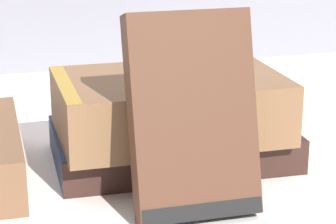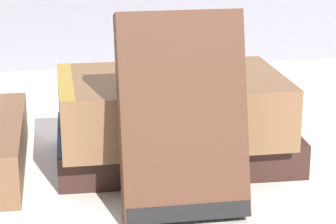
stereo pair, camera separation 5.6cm
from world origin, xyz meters
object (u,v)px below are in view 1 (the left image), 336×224
Objects in this scene: book_leaning_front at (193,122)px; pocket_watch at (212,70)px; book_flat_bottom at (166,144)px; book_flat_top at (164,106)px.

book_leaning_front reaches higher than pocket_watch.
book_flat_bottom is at bearing 85.38° from book_leaning_front.
book_flat_top is at bearing -110.29° from book_flat_bottom.
book_flat_top is 1.26× the size of book_leaning_front.
book_flat_bottom is 1.11× the size of book_flat_top.
book_leaning_front is at bearing -91.17° from book_flat_top.
book_flat_top is 3.67× the size of pocket_watch.
book_flat_top is at bearing 88.62° from book_leaning_front.
pocket_watch is at bearing -20.94° from book_flat_bottom.
book_leaning_front is at bearing -93.20° from book_flat_bottom.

